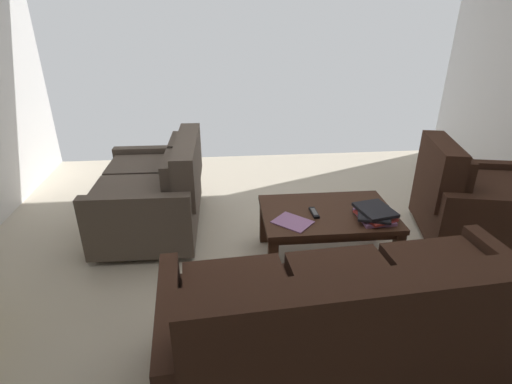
{
  "coord_description": "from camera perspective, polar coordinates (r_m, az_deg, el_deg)",
  "views": [
    {
      "loc": [
        0.45,
        2.44,
        1.88
      ],
      "look_at": [
        0.26,
        0.36,
        0.89
      ],
      "focal_mm": 27.91,
      "sensor_mm": 36.0,
      "label": 1
    }
  ],
  "objects": [
    {
      "name": "ground_plane",
      "position": [
        3.11,
        4.17,
        -12.03
      ],
      "size": [
        5.2,
        5.38,
        0.01
      ],
      "primitive_type": "cube",
      "color": "beige"
    },
    {
      "name": "armchair_side",
      "position": [
        3.84,
        28.36,
        -1.2
      ],
      "size": [
        1.03,
        1.04,
        0.88
      ],
      "color": "black",
      "rests_on": "ground"
    },
    {
      "name": "loose_magazine",
      "position": [
        2.94,
        5.26,
        -4.32
      ],
      "size": [
        0.33,
        0.33,
        0.01
      ],
      "primitive_type": "cube",
      "rotation": [
        0.0,
        0.0,
        0.83
      ],
      "color": "#996699",
      "rests_on": "coffee_table"
    },
    {
      "name": "coffee_table",
      "position": [
        3.17,
        10.17,
        -3.8
      ],
      "size": [
        1.02,
        0.68,
        0.43
      ],
      "color": "#3D2316",
      "rests_on": "ground"
    },
    {
      "name": "loveseat_near",
      "position": [
        3.68,
        -14.11,
        0.05
      ],
      "size": [
        0.89,
        1.24,
        0.84
      ],
      "color": "black",
      "rests_on": "ground"
    },
    {
      "name": "sofa_main",
      "position": [
        2.24,
        14.16,
        -17.9
      ],
      "size": [
        2.06,
        1.01,
        0.88
      ],
      "color": "black",
      "rests_on": "ground"
    },
    {
      "name": "book_stack",
      "position": [
        3.1,
        16.63,
        -2.99
      ],
      "size": [
        0.31,
        0.34,
        0.08
      ],
      "color": "#996699",
      "rests_on": "coffee_table"
    },
    {
      "name": "tv_remote",
      "position": [
        3.08,
        8.33,
        -2.94
      ],
      "size": [
        0.05,
        0.16,
        0.02
      ],
      "color": "black",
      "rests_on": "coffee_table"
    }
  ]
}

